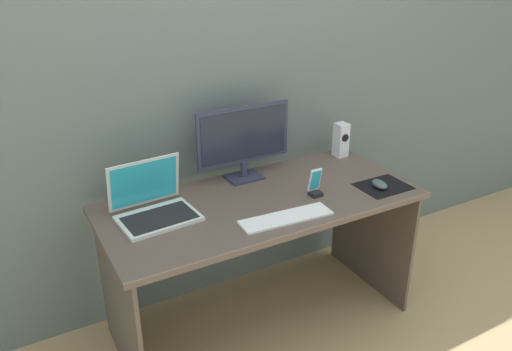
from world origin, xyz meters
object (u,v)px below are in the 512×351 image
(phone_in_dock, at_px, (315,186))
(mouse, at_px, (380,184))
(monitor, at_px, (244,139))
(speaker_right, at_px, (341,140))
(keyboard_external, at_px, (286,218))
(laptop, at_px, (154,206))

(phone_in_dock, bearing_deg, mouse, -15.87)
(monitor, relative_size, mouse, 5.09)
(monitor, bearing_deg, phone_in_dock, -58.99)
(speaker_right, bearing_deg, phone_in_dock, -140.56)
(speaker_right, relative_size, phone_in_dock, 1.40)
(keyboard_external, bearing_deg, mouse, 7.69)
(mouse, bearing_deg, monitor, 149.58)
(laptop, bearing_deg, mouse, -14.24)
(mouse, bearing_deg, laptop, 174.59)
(monitor, bearing_deg, mouse, -39.26)
(monitor, relative_size, speaker_right, 2.62)
(monitor, xyz_separation_m, laptop, (-0.54, -0.16, -0.16))
(monitor, distance_m, mouse, 0.71)
(keyboard_external, distance_m, mouse, 0.57)
(monitor, xyz_separation_m, speaker_right, (0.63, 0.01, -0.12))
(monitor, xyz_separation_m, phone_in_dock, (0.21, -0.34, -0.17))
(monitor, relative_size, phone_in_dock, 3.67)
(monitor, relative_size, keyboard_external, 1.20)
(speaker_right, xyz_separation_m, keyboard_external, (-0.67, -0.48, -0.09))
(monitor, distance_m, phone_in_dock, 0.43)
(keyboard_external, bearing_deg, monitor, 89.21)
(mouse, height_order, phone_in_dock, phone_in_dock)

